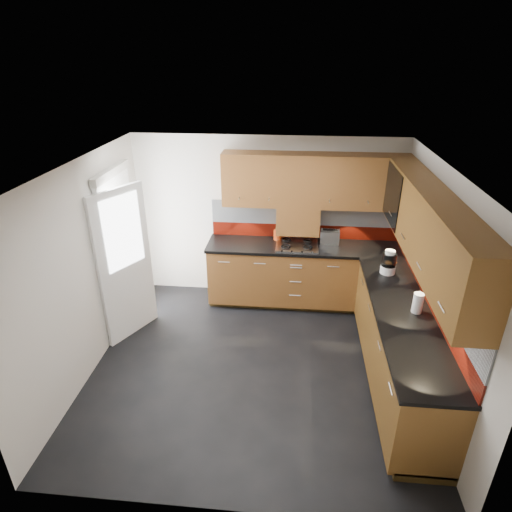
# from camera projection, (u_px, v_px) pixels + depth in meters

# --- Properties ---
(room) EXTENTS (4.00, 3.80, 2.64)m
(room) POSITION_uv_depth(u_px,v_px,m) (255.00, 253.00, 4.48)
(room) COLOR black
(base_cabinets) EXTENTS (2.70, 3.20, 0.95)m
(base_cabinets) POSITION_uv_depth(u_px,v_px,m) (343.00, 307.00, 5.49)
(base_cabinets) COLOR #593414
(base_cabinets) RESTS_ON room
(countertop) EXTENTS (2.72, 3.22, 0.04)m
(countertop) POSITION_uv_depth(u_px,v_px,m) (345.00, 275.00, 5.27)
(countertop) COLOR black
(countertop) RESTS_ON base_cabinets
(backsplash) EXTENTS (2.70, 3.20, 0.54)m
(backsplash) POSITION_uv_depth(u_px,v_px,m) (364.00, 247.00, 5.33)
(backsplash) COLOR maroon
(backsplash) RESTS_ON countertop
(upper_cabinets) EXTENTS (2.50, 3.20, 0.72)m
(upper_cabinets) POSITION_uv_depth(u_px,v_px,m) (367.00, 202.00, 4.92)
(upper_cabinets) COLOR #593414
(upper_cabinets) RESTS_ON room
(extractor_hood) EXTENTS (0.60, 0.33, 0.40)m
(extractor_hood) POSITION_uv_depth(u_px,v_px,m) (298.00, 219.00, 6.00)
(extractor_hood) COLOR #593414
(extractor_hood) RESTS_ON room
(glass_cabinet) EXTENTS (0.32, 0.80, 0.66)m
(glass_cabinet) POSITION_uv_depth(u_px,v_px,m) (405.00, 194.00, 5.13)
(glass_cabinet) COLOR black
(glass_cabinet) RESTS_ON room
(back_door) EXTENTS (0.42, 1.19, 2.04)m
(back_door) POSITION_uv_depth(u_px,v_px,m) (123.00, 256.00, 5.51)
(back_door) COLOR white
(back_door) RESTS_ON room
(gas_hob) EXTENTS (0.59, 0.52, 0.05)m
(gas_hob) POSITION_uv_depth(u_px,v_px,m) (297.00, 245.00, 5.99)
(gas_hob) COLOR silver
(gas_hob) RESTS_ON countertop
(utensil_pot) EXTENTS (0.12, 0.12, 0.42)m
(utensil_pot) POSITION_uv_depth(u_px,v_px,m) (278.00, 233.00, 6.17)
(utensil_pot) COLOR #D64514
(utensil_pot) RESTS_ON countertop
(toaster) EXTENTS (0.28, 0.18, 0.19)m
(toaster) POSITION_uv_depth(u_px,v_px,m) (330.00, 237.00, 6.06)
(toaster) COLOR silver
(toaster) RESTS_ON countertop
(food_processor) EXTENTS (0.18, 0.18, 0.30)m
(food_processor) POSITION_uv_depth(u_px,v_px,m) (389.00, 263.00, 5.22)
(food_processor) COLOR white
(food_processor) RESTS_ON countertop
(paper_towel) EXTENTS (0.14, 0.14, 0.22)m
(paper_towel) POSITION_uv_depth(u_px,v_px,m) (418.00, 303.00, 4.44)
(paper_towel) COLOR white
(paper_towel) RESTS_ON countertop
(orange_cloth) EXTENTS (0.17, 0.16, 0.01)m
(orange_cloth) POSITION_uv_depth(u_px,v_px,m) (390.00, 261.00, 5.55)
(orange_cloth) COLOR orange
(orange_cloth) RESTS_ON countertop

